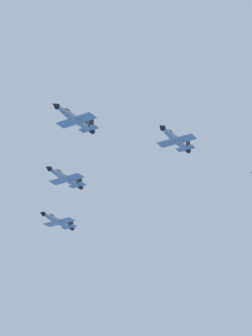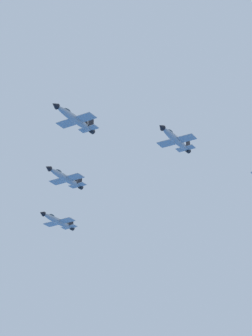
{
  "view_description": "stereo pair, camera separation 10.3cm",
  "coord_description": "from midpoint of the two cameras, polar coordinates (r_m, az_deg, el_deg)",
  "views": [
    {
      "loc": [
        72.67,
        -147.39,
        65.37
      ],
      "look_at": [
        -1.9,
        -4.1,
        141.77
      ],
      "focal_mm": 76.66,
      "sensor_mm": 36.0,
      "label": 1
    },
    {
      "loc": [
        72.76,
        -147.35,
        65.37
      ],
      "look_at": [
        -1.9,
        -4.1,
        141.77
      ],
      "focal_mm": 76.66,
      "sensor_mm": 36.0,
      "label": 2
    }
  ],
  "objects": [
    {
      "name": "jet_left_wingman",
      "position": [
        169.73,
        3.93,
        2.31
      ],
      "size": [
        9.42,
        15.46,
        3.25
      ],
      "rotation": [
        0.0,
        0.0,
        4.66
      ],
      "color": "#9EA3A8"
    },
    {
      "name": "jet_right_outer",
      "position": [
        205.54,
        -5.47,
        -4.21
      ],
      "size": [
        9.56,
        15.57,
        3.27
      ],
      "rotation": [
        0.0,
        0.0,
        4.63
      ],
      "color": "#9EA3A8"
    },
    {
      "name": "jet_right_wingman",
      "position": [
        183.8,
        -4.88,
        -0.77
      ],
      "size": [
        9.46,
        15.42,
        3.24
      ],
      "rotation": [
        0.0,
        0.0,
        4.63
      ],
      "color": "#9EA3A8"
    },
    {
      "name": "jet_lead",
      "position": [
        163.51,
        -4.13,
        3.95
      ],
      "size": [
        9.66,
        15.73,
        3.3
      ],
      "rotation": [
        0.0,
        0.0,
        4.63
      ],
      "color": "#9EA3A8"
    }
  ]
}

